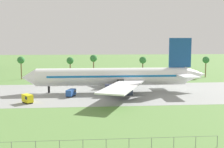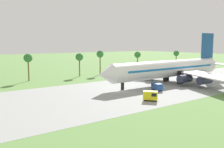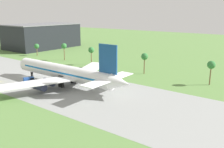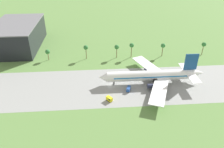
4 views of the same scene
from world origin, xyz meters
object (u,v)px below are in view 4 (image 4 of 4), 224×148
object	(u,v)px
jet_airliner	(153,75)
terminal_building	(18,35)
baggage_tug	(109,99)
fuel_truck	(129,89)

from	to	relation	value
jet_airliner	terminal_building	distance (m)	124.06
jet_airliner	baggage_tug	world-z (taller)	jet_airliner
baggage_tug	fuel_truck	bearing A→B (deg)	37.52
jet_airliner	terminal_building	world-z (taller)	terminal_building
baggage_tug	fuel_truck	xyz separation A→B (m)	(12.64, 9.70, -0.13)
fuel_truck	terminal_building	distance (m)	115.59
fuel_truck	terminal_building	bearing A→B (deg)	139.27
baggage_tug	terminal_building	bearing A→B (deg)	131.34
baggage_tug	terminal_building	distance (m)	113.43
jet_airliner	baggage_tug	xyz separation A→B (m)	(-29.24, -17.30, -4.24)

